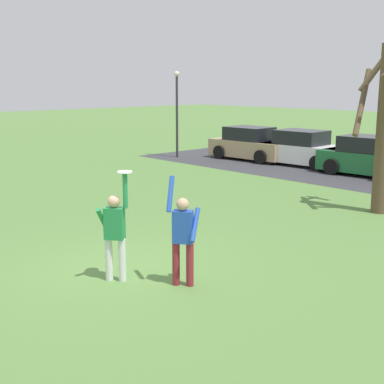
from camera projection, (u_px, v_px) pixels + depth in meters
name	position (u px, v px, depth m)	size (l,w,h in m)	color
ground_plane	(122.00, 270.00, 10.53)	(120.00, 120.00, 0.00)	#567F3D
person_catcher	(115.00, 230.00, 9.81)	(0.57, 0.54, 2.08)	silver
person_defender	(183.00, 234.00, 9.57)	(0.65, 0.64, 2.05)	maroon
frisbee_disc	(125.00, 172.00, 9.54)	(0.27, 0.27, 0.02)	white
parked_car_tan	(251.00, 145.00, 25.76)	(4.17, 2.18, 1.59)	tan
parked_car_white	(303.00, 149.00, 23.92)	(4.17, 2.18, 1.59)	white
parked_car_green	(371.00, 158.00, 21.21)	(4.17, 2.18, 1.59)	#1E6633
bare_tree_tall	(384.00, 121.00, 14.80)	(1.65, 1.87, 5.54)	brown
lamppost_by_lot	(177.00, 106.00, 26.19)	(0.28, 0.28, 4.26)	#2D2D33
field_cone_orange	(177.00, 232.00, 12.71)	(0.26, 0.26, 0.32)	orange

